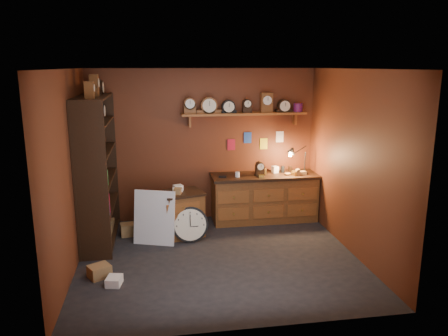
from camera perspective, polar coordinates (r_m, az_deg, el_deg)
floor at (r=6.52m, az=-0.71°, el=-11.64°), size 4.00×4.00×0.00m
room_shell at (r=6.11m, az=-0.48°, el=3.62°), size 4.02×3.62×2.71m
shelving_unit at (r=7.05m, az=-16.50°, el=0.50°), size 0.47×1.60×2.58m
workbench at (r=7.90m, az=5.28°, el=-3.51°), size 1.91×0.66×1.36m
low_cabinet at (r=7.22m, az=-5.45°, el=-5.72°), size 0.77×0.70×0.83m
big_round_clock at (r=7.00m, az=-4.44°, el=-7.38°), size 0.57×0.18×0.57m
white_panel at (r=7.10m, az=-8.97°, el=-9.65°), size 0.68×0.38×0.87m
mini_fridge at (r=7.66m, az=-6.51°, el=-5.70°), size 0.66×0.68×0.54m
floor_box_a at (r=6.17m, az=-15.96°, el=-12.84°), size 0.35×0.33×0.16m
floor_box_b at (r=5.94m, az=-14.16°, el=-14.11°), size 0.22×0.25×0.11m
floor_box_c at (r=7.45m, az=-12.31°, el=-7.85°), size 0.29×0.26×0.20m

